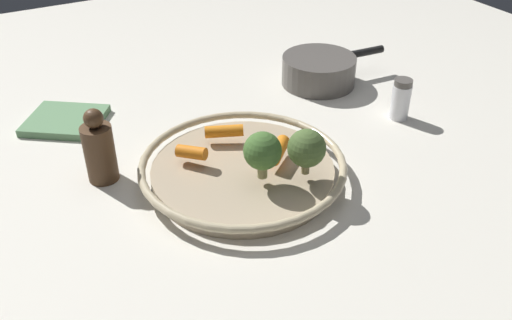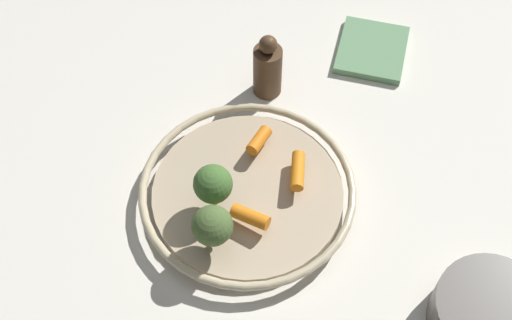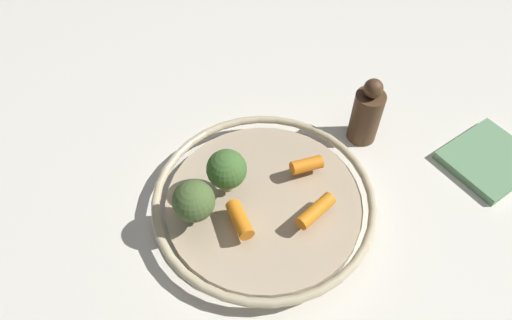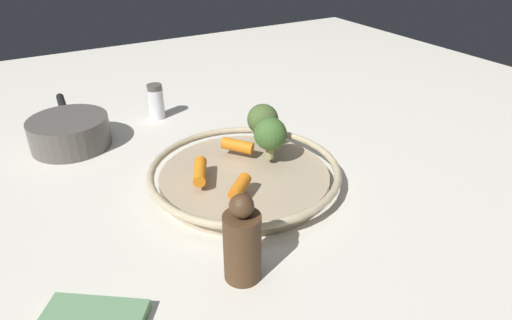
{
  "view_description": "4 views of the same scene",
  "coord_description": "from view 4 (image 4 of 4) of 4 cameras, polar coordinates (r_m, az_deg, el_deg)",
  "views": [
    {
      "loc": [
        0.33,
        0.63,
        0.51
      ],
      "look_at": [
        -0.01,
        0.03,
        0.05
      ],
      "focal_mm": 38.84,
      "sensor_mm": 36.0,
      "label": 1
    },
    {
      "loc": [
        -0.49,
        0.18,
        0.87
      ],
      "look_at": [
        0.03,
        -0.02,
        0.05
      ],
      "focal_mm": 46.85,
      "sensor_mm": 36.0,
      "label": 2
    },
    {
      "loc": [
        -0.35,
        -0.11,
        0.58
      ],
      "look_at": [
        0.03,
        0.02,
        0.08
      ],
      "focal_mm": 32.1,
      "sensor_mm": 36.0,
      "label": 3
    },
    {
      "loc": [
        0.58,
        -0.31,
        0.41
      ],
      "look_at": [
        0.01,
        0.02,
        0.05
      ],
      "focal_mm": 31.53,
      "sensor_mm": 36.0,
      "label": 4
    }
  ],
  "objects": [
    {
      "name": "ground_plane",
      "position": [
        0.77,
        -1.45,
        -3.12
      ],
      "size": [
        2.03,
        2.03,
        0.0
      ],
      "primitive_type": "plane",
      "color": "silver"
    },
    {
      "name": "serving_bowl",
      "position": [
        0.76,
        -1.47,
        -1.91
      ],
      "size": [
        0.33,
        0.33,
        0.04
      ],
      "color": "tan",
      "rests_on": "ground_plane"
    },
    {
      "name": "baby_carrot_left",
      "position": [
        0.68,
        -2.07,
        -3.4
      ],
      "size": [
        0.05,
        0.05,
        0.02
      ],
      "primitive_type": "cylinder",
      "rotation": [
        1.66,
        0.0,
        0.7
      ],
      "color": "orange",
      "rests_on": "serving_bowl"
    },
    {
      "name": "baby_carrot_center",
      "position": [
        0.8,
        -2.35,
        1.83
      ],
      "size": [
        0.06,
        0.05,
        0.03
      ],
      "primitive_type": "cylinder",
      "rotation": [
        1.5,
        0.0,
        5.44
      ],
      "color": "orange",
      "rests_on": "serving_bowl"
    },
    {
      "name": "baby_carrot_right",
      "position": [
        0.73,
        -7.12,
        -1.42
      ],
      "size": [
        0.07,
        0.05,
        0.02
      ],
      "primitive_type": "cylinder",
      "rotation": [
        1.53,
        0.0,
        4.26
      ],
      "color": "orange",
      "rests_on": "serving_bowl"
    },
    {
      "name": "broccoli_floret_edge",
      "position": [
        0.76,
        1.81,
        3.27
      ],
      "size": [
        0.06,
        0.06,
        0.07
      ],
      "color": "tan",
      "rests_on": "serving_bowl"
    },
    {
      "name": "broccoli_floret_mid",
      "position": [
        0.82,
        0.87,
        5.13
      ],
      "size": [
        0.06,
        0.06,
        0.07
      ],
      "color": "tan",
      "rests_on": "serving_bowl"
    },
    {
      "name": "salt_shaker",
      "position": [
        1.03,
        -12.57,
        7.23
      ],
      "size": [
        0.03,
        0.03,
        0.08
      ],
      "color": "white",
      "rests_on": "ground_plane"
    },
    {
      "name": "pepper_mill",
      "position": [
        0.56,
        -1.75,
        -10.45
      ],
      "size": [
        0.05,
        0.05,
        0.12
      ],
      "color": "#4C331E",
      "rests_on": "ground_plane"
    },
    {
      "name": "saucepan",
      "position": [
        0.96,
        -22.56,
        3.3
      ],
      "size": [
        0.23,
        0.15,
        0.06
      ],
      "color": "#56514C",
      "rests_on": "ground_plane"
    }
  ]
}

